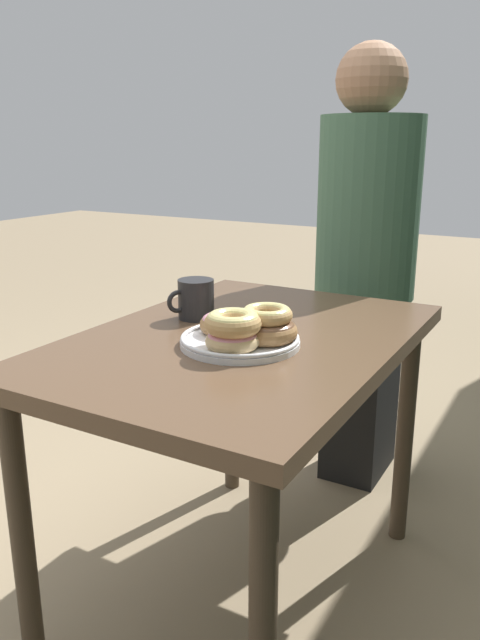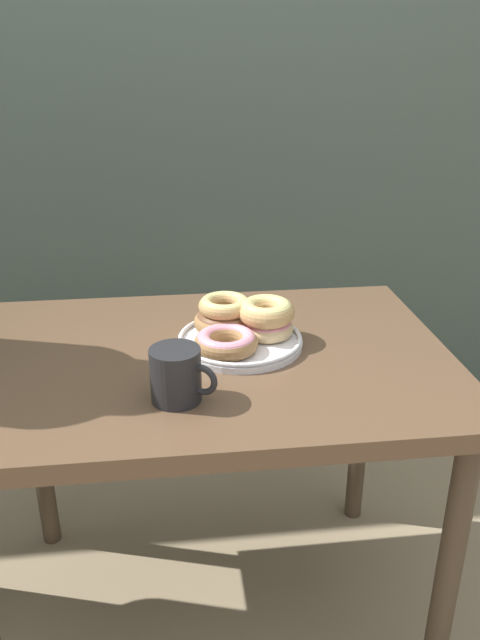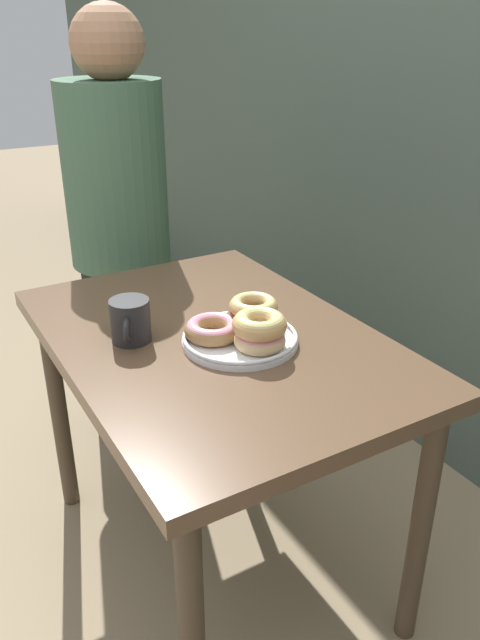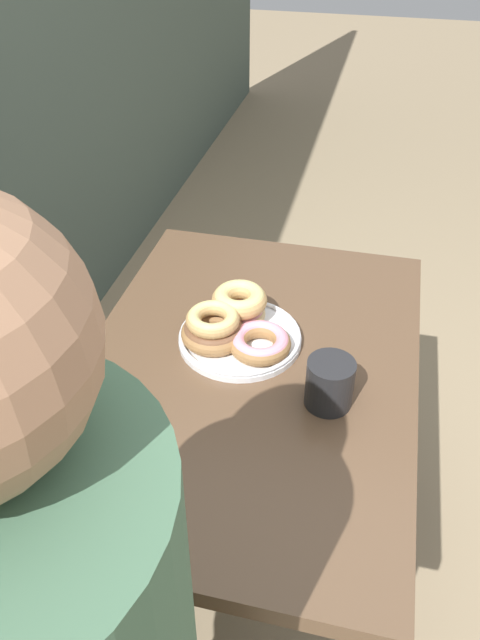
% 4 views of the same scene
% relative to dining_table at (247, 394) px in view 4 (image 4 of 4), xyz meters
% --- Properties ---
extents(ground_plane, '(14.00, 14.00, 0.00)m').
position_rel_dining_table_xyz_m(ground_plane, '(0.00, -0.20, -0.64)').
color(ground_plane, '#937F60').
extents(dining_table, '(1.02, 0.71, 0.72)m').
position_rel_dining_table_xyz_m(dining_table, '(0.00, 0.00, 0.00)').
color(dining_table, brown).
rests_on(dining_table, ground_plane).
extents(donut_plate, '(0.28, 0.28, 0.09)m').
position_rel_dining_table_xyz_m(donut_plate, '(0.07, 0.05, 0.13)').
color(donut_plate, white).
rests_on(donut_plate, dining_table).
extents(coffee_mug, '(0.12, 0.09, 0.10)m').
position_rel_dining_table_xyz_m(coffee_mug, '(-0.07, -0.18, 0.14)').
color(coffee_mug, '#232326').
rests_on(coffee_mug, dining_table).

